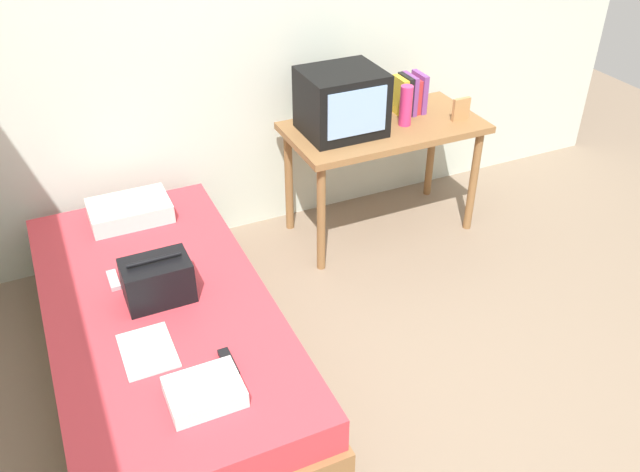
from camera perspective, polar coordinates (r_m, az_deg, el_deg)
The scene contains 14 objects.
ground_plane at distance 3.09m, azimuth 9.45°, elevation -16.53°, with size 8.00×8.00×0.00m, color #84705B.
wall_back at distance 3.91m, azimuth -5.38°, elevation 18.16°, with size 5.20×0.10×2.60m, color silver.
bed at distance 3.24m, azimuth -13.28°, elevation -8.55°, with size 1.00×2.00×0.44m.
desk at distance 4.01m, azimuth 5.48°, elevation 8.33°, with size 1.16×0.60×0.72m.
tv at distance 3.80m, azimuth 1.86°, elevation 11.44°, with size 0.44×0.39×0.36m.
water_bottle at distance 3.93m, azimuth 7.39°, elevation 11.05°, with size 0.07×0.07×0.24m, color #E53372.
book_row at distance 4.10m, azimuth 7.69°, elevation 11.97°, with size 0.17×0.16×0.24m.
picture_frame at distance 4.07m, azimuth 12.03°, elevation 10.61°, with size 0.11×0.02×0.14m, color #B27F4C.
pillow at distance 3.69m, azimuth -16.03°, elevation 2.12°, with size 0.42×0.28×0.10m, color silver.
handbag at distance 3.06m, azimuth -13.79°, elevation -3.72°, with size 0.30×0.20×0.23m.
magazine at distance 2.86m, azimuth -14.58°, elevation -9.51°, with size 0.21×0.29×0.01m, color white.
remote_dark at distance 2.74m, azimuth -7.88°, elevation -10.72°, with size 0.04×0.16×0.02m, color black.
remote_silver at distance 3.26m, azimuth -17.32°, elevation -3.64°, with size 0.04×0.14×0.02m, color #B7B7BC.
folded_towel at distance 2.61m, azimuth -9.89°, elevation -13.05°, with size 0.28×0.22×0.07m, color white.
Camera 1 is at (-1.24, -1.55, 2.36)m, focal length 37.24 mm.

